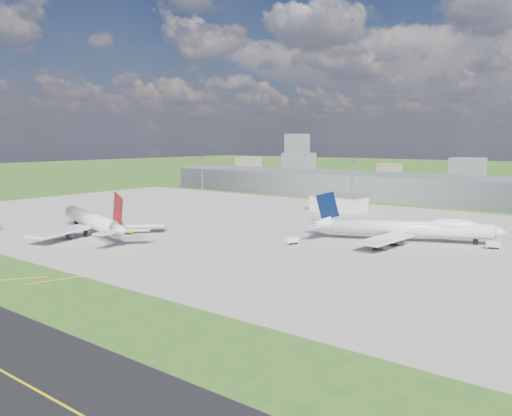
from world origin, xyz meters
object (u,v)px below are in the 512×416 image
Objects in this scene: airliner_red_twin at (94,222)px; airliner_blue_quad at (409,229)px; tug_yellow at (128,232)px; van_white_near at (291,241)px; van_white_far at (493,246)px.

airliner_red_twin is 1.04× the size of airliner_blue_quad.
van_white_near is (60.75, 22.07, 0.30)m from tug_yellow.
airliner_red_twin reaches higher than van_white_far.
van_white_near is at bearing 6.36° from tug_yellow.
van_white_far is (26.69, 5.60, -3.71)m from airliner_blue_quad.
van_white_far is at bearing -135.88° from airliner_red_twin.
airliner_blue_quad is 105.02m from tug_yellow.
airliner_blue_quad is at bearing -29.20° from van_white_near.
tug_yellow is 0.85× the size of van_white_far.
van_white_far is (128.58, 64.46, -3.79)m from airliner_red_twin.
van_white_far is (57.84, 34.20, -0.09)m from van_white_near.
tug_yellow is at bearing -123.17° from airliner_red_twin.
airliner_red_twin is at bearing -154.26° from tug_yellow.
van_white_far is (118.59, 56.27, 0.21)m from tug_yellow.
airliner_red_twin is 13.76× the size of van_white_far.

